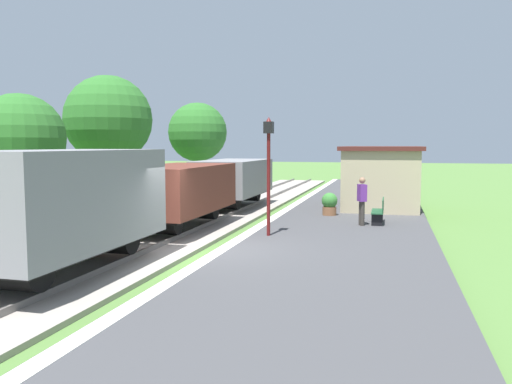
% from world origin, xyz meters
% --- Properties ---
extents(ground_plane, '(160.00, 160.00, 0.00)m').
position_xyz_m(ground_plane, '(0.00, 0.00, 0.00)').
color(ground_plane, '#517A38').
extents(platform_slab, '(6.00, 60.00, 0.25)m').
position_xyz_m(platform_slab, '(3.20, 0.00, 0.12)').
color(platform_slab, '#424244').
rests_on(platform_slab, ground).
extents(platform_edge_stripe, '(0.36, 60.00, 0.01)m').
position_xyz_m(platform_edge_stripe, '(0.40, 0.00, 0.25)').
color(platform_edge_stripe, silver).
rests_on(platform_edge_stripe, platform_slab).
extents(track_ballast, '(3.80, 60.00, 0.12)m').
position_xyz_m(track_ballast, '(-2.40, 0.00, 0.06)').
color(track_ballast, '#9E9389').
rests_on(track_ballast, ground).
extents(rail_near, '(0.07, 60.00, 0.14)m').
position_xyz_m(rail_near, '(-1.68, 0.00, 0.19)').
color(rail_near, slate).
rests_on(rail_near, track_ballast).
extents(rail_far, '(0.07, 60.00, 0.14)m').
position_xyz_m(rail_far, '(-3.12, 0.00, 0.19)').
color(rail_far, slate).
rests_on(rail_far, track_ballast).
extents(freight_train, '(2.50, 19.40, 2.72)m').
position_xyz_m(freight_train, '(-2.40, 3.07, 1.51)').
color(freight_train, gray).
rests_on(freight_train, rail_near).
extents(station_hut, '(3.50, 5.80, 2.78)m').
position_xyz_m(station_hut, '(4.40, 11.21, 1.65)').
color(station_hut, tan).
rests_on(station_hut, platform_slab).
extents(bench_near_hut, '(0.42, 1.50, 0.91)m').
position_xyz_m(bench_near_hut, '(4.45, 5.94, 0.72)').
color(bench_near_hut, '#1E4C2D').
rests_on(bench_near_hut, platform_slab).
extents(person_waiting, '(0.37, 0.44, 1.71)m').
position_xyz_m(person_waiting, '(3.85, 5.34, 1.18)').
color(person_waiting, '#38332D').
rests_on(person_waiting, platform_slab).
extents(potted_planter, '(0.64, 0.64, 0.92)m').
position_xyz_m(potted_planter, '(2.44, 7.73, 0.72)').
color(potted_planter, brown).
rests_on(potted_planter, platform_slab).
extents(lamp_post_near, '(0.28, 0.28, 3.70)m').
position_xyz_m(lamp_post_near, '(1.13, 2.49, 2.80)').
color(lamp_post_near, '#591414').
rests_on(lamp_post_near, platform_slab).
extents(tree_trackside_mid, '(3.33, 3.33, 5.02)m').
position_xyz_m(tree_trackside_mid, '(-8.66, 3.42, 3.34)').
color(tree_trackside_mid, '#4C3823').
rests_on(tree_trackside_mid, ground).
extents(tree_trackside_far, '(4.16, 4.16, 6.39)m').
position_xyz_m(tree_trackside_far, '(-8.27, 9.05, 4.30)').
color(tree_trackside_far, '#4C3823').
rests_on(tree_trackside_far, ground).
extents(tree_field_left, '(3.35, 3.35, 5.50)m').
position_xyz_m(tree_field_left, '(-5.93, 14.74, 3.81)').
color(tree_field_left, '#4C3823').
rests_on(tree_field_left, ground).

